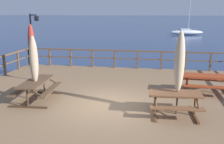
# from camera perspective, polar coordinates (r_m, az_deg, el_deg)

# --- Properties ---
(ground_plane) EXTENTS (600.00, 600.00, 0.00)m
(ground_plane) POSITION_cam_1_polar(r_m,az_deg,el_deg) (9.39, -0.94, -11.76)
(ground_plane) COLOR navy
(wooden_deck) EXTENTS (12.69, 12.51, 0.75)m
(wooden_deck) POSITION_cam_1_polar(r_m,az_deg,el_deg) (9.24, -0.95, -9.68)
(wooden_deck) COLOR #846647
(wooden_deck) RESTS_ON ground
(railing_waterside_far) EXTENTS (12.49, 0.10, 1.09)m
(railing_waterside_far) POSITION_cam_1_polar(r_m,az_deg,el_deg) (14.75, 3.25, 3.66)
(railing_waterside_far) COLOR brown
(railing_waterside_far) RESTS_ON wooden_deck
(picnic_table_mid_right) EXTENTS (1.69, 1.47, 0.78)m
(picnic_table_mid_right) POSITION_cam_1_polar(r_m,az_deg,el_deg) (8.32, 14.36, -6.01)
(picnic_table_mid_right) COLOR brown
(picnic_table_mid_right) RESTS_ON wooden_deck
(picnic_table_back_right) EXTENTS (2.05, 1.47, 0.78)m
(picnic_table_back_right) POSITION_cam_1_polar(r_m,az_deg,el_deg) (10.89, 21.19, -1.78)
(picnic_table_back_right) COLOR #993819
(picnic_table_back_right) RESTS_ON wooden_deck
(picnic_table_front_right) EXTENTS (1.52, 2.05, 0.78)m
(picnic_table_front_right) POSITION_cam_1_polar(r_m,az_deg,el_deg) (9.80, -17.11, -3.12)
(picnic_table_front_right) COLOR brown
(picnic_table_front_right) RESTS_ON wooden_deck
(patio_umbrella_tall_mid_left) EXTENTS (0.32, 0.32, 2.73)m
(patio_umbrella_tall_mid_left) POSITION_cam_1_polar(r_m,az_deg,el_deg) (8.08, 15.32, 2.11)
(patio_umbrella_tall_mid_left) COLOR #4C3828
(patio_umbrella_tall_mid_left) RESTS_ON wooden_deck
(patio_umbrella_short_mid) EXTENTS (0.32, 0.32, 2.48)m
(patio_umbrella_short_mid) POSITION_cam_1_polar(r_m,az_deg,el_deg) (9.56, -17.61, 2.68)
(patio_umbrella_short_mid) COLOR #4C3828
(patio_umbrella_short_mid) RESTS_ON wooden_deck
(patio_umbrella_tall_back_left) EXTENTS (0.32, 0.32, 2.75)m
(patio_umbrella_tall_back_left) POSITION_cam_1_polar(r_m,az_deg,el_deg) (12.50, -18.05, 5.93)
(patio_umbrella_tall_back_left) COLOR #4C3828
(patio_umbrella_tall_back_left) RESTS_ON wooden_deck
(lamp_post_hooked) EXTENTS (0.65, 0.35, 3.20)m
(lamp_post_hooked) POSITION_cam_1_polar(r_m,az_deg,el_deg) (15.53, -17.66, 8.70)
(lamp_post_hooked) COLOR black
(lamp_post_hooked) RESTS_ON wooden_deck
(sailboat_distant) EXTENTS (6.22, 2.93, 7.72)m
(sailboat_distant) POSITION_cam_1_polar(r_m,az_deg,el_deg) (47.03, 16.79, 8.82)
(sailboat_distant) COLOR silver
(sailboat_distant) RESTS_ON ground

